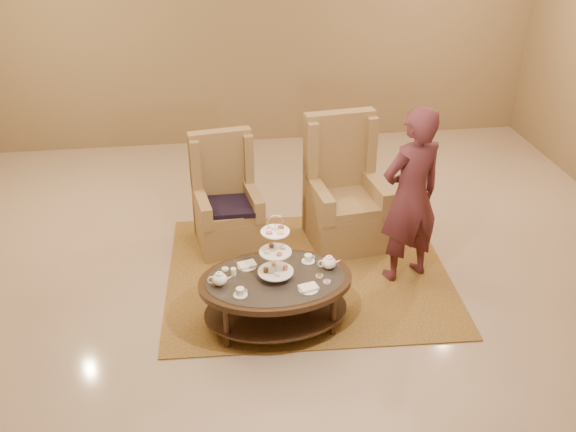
{
  "coord_description": "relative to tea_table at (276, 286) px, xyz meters",
  "views": [
    {
      "loc": [
        -0.72,
        -4.9,
        3.66
      ],
      "look_at": [
        -0.03,
        0.2,
        0.79
      ],
      "focal_mm": 40.0,
      "sensor_mm": 36.0,
      "label": 1
    }
  ],
  "objects": [
    {
      "name": "ground",
      "position": [
        0.21,
        0.35,
        -0.41
      ],
      "size": [
        8.0,
        8.0,
        0.0
      ],
      "primitive_type": "plane",
      "color": "tan",
      "rests_on": "ground"
    },
    {
      "name": "ceiling",
      "position": [
        0.21,
        0.35,
        -0.41
      ],
      "size": [
        8.0,
        8.0,
        0.02
      ],
      "primitive_type": "cube",
      "color": "beige",
      "rests_on": "ground"
    },
    {
      "name": "wall_back",
      "position": [
        0.21,
        4.35,
        1.34
      ],
      "size": [
        8.0,
        0.04,
        3.5
      ],
      "primitive_type": "cube",
      "color": "olive",
      "rests_on": "ground"
    },
    {
      "name": "rug",
      "position": [
        0.41,
        0.74,
        -0.4
      ],
      "size": [
        2.9,
        2.46,
        0.01
      ],
      "rotation": [
        0.0,
        0.0,
        -0.05
      ],
      "color": "olive",
      "rests_on": "ground"
    },
    {
      "name": "tea_table",
      "position": [
        0.0,
        0.0,
        0.0
      ],
      "size": [
        1.38,
        0.99,
        1.12
      ],
      "rotation": [
        0.0,
        0.0,
        0.05
      ],
      "color": "black",
      "rests_on": "ground"
    },
    {
      "name": "armchair_left",
      "position": [
        -0.35,
        1.5,
        0.0
      ],
      "size": [
        0.75,
        0.77,
        1.22
      ],
      "rotation": [
        0.0,
        0.0,
        0.15
      ],
      "color": "#997848",
      "rests_on": "ground"
    },
    {
      "name": "armchair_right",
      "position": [
        0.89,
        1.4,
        0.06
      ],
      "size": [
        0.83,
        0.86,
        1.39
      ],
      "rotation": [
        0.0,
        0.0,
        0.12
      ],
      "color": "#997848",
      "rests_on": "ground"
    },
    {
      "name": "person",
      "position": [
        1.35,
        0.6,
        0.48
      ],
      "size": [
        0.75,
        0.61,
        1.78
      ],
      "rotation": [
        0.0,
        0.0,
        3.47
      ],
      "color": "#4F2129",
      "rests_on": "ground"
    }
  ]
}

